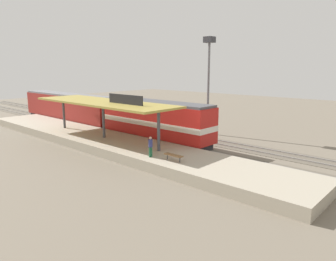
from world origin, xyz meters
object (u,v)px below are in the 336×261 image
platform_bench (173,155)px  light_mast (209,65)px  passenger_carriage_single (68,108)px  person_waiting (151,146)px  locomotive (155,121)px

platform_bench → light_mast: light_mast is taller
passenger_carriage_single → light_mast: bearing=-68.1°
passenger_carriage_single → person_waiting: 24.77m
platform_bench → locomotive: 10.07m
locomotive → light_mast: (7.80, -1.43, 5.99)m
platform_bench → person_waiting: (-0.46, 2.11, 0.51)m
person_waiting → locomotive: bearing=42.5°
light_mast → person_waiting: (-14.26, -4.48, -6.54)m
platform_bench → person_waiting: person_waiting is taller
locomotive → passenger_carriage_single: locomotive is taller
platform_bench → light_mast: size_ratio=0.15×
locomotive → passenger_carriage_single: 18.00m
platform_bench → locomotive: (6.00, 8.02, 1.07)m
light_mast → person_waiting: size_ratio=6.84×
locomotive → passenger_carriage_single: bearing=90.0°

